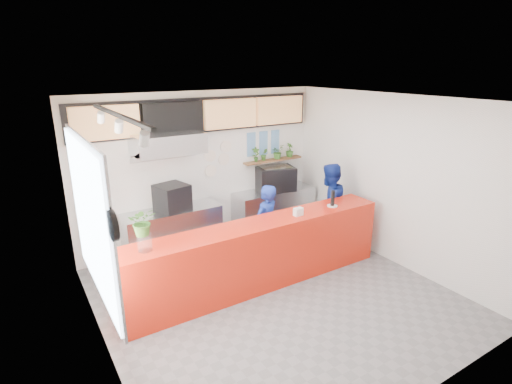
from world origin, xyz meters
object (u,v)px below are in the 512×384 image
staff_right (328,206)px  pepper_mill (333,198)px  panini_oven (172,197)px  espresso_machine (275,178)px  service_counter (261,254)px  staff_center (266,227)px

staff_right → pepper_mill: bearing=47.8°
panini_oven → pepper_mill: bearing=-52.7°
pepper_mill → espresso_machine: bearing=87.9°
panini_oven → espresso_machine: bearing=-13.2°
espresso_machine → pepper_mill: (-0.07, -1.84, 0.10)m
pepper_mill → service_counter: bearing=178.3°
panini_oven → pepper_mill: 2.90m
staff_center → pepper_mill: (1.03, -0.54, 0.49)m
pepper_mill → panini_oven: bearing=140.4°
service_counter → espresso_machine: size_ratio=5.81×
staff_right → pepper_mill: staff_right is taller
espresso_machine → staff_center: size_ratio=0.51×
panini_oven → staff_center: 1.81m
staff_right → pepper_mill: (-0.44, -0.57, 0.41)m
service_counter → staff_center: 0.68m
service_counter → panini_oven: size_ratio=8.53×
staff_center → pepper_mill: 1.26m
espresso_machine → service_counter: bearing=-115.5°
service_counter → staff_right: (1.90, 0.53, 0.29)m
service_counter → panini_oven: 2.05m
service_counter → staff_center: bearing=49.5°
service_counter → staff_center: (0.42, 0.50, 0.21)m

